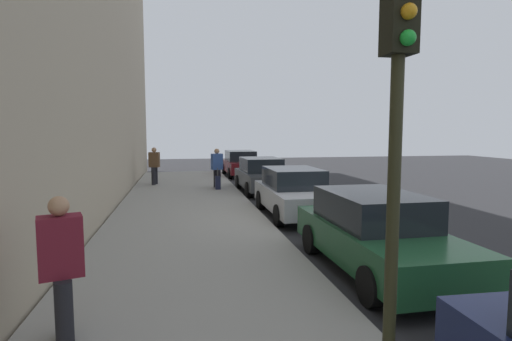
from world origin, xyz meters
name	(u,v)px	position (x,y,z in m)	size (l,w,h in m)	color
ground_plane	(296,219)	(0.00, 0.00, 0.00)	(56.00, 56.00, 0.00)	#28282B
sidewalk	(188,221)	(0.00, -3.30, 0.07)	(28.00, 4.60, 0.15)	gray
lane_stripe_centre	(391,215)	(0.00, 3.20, 0.00)	(28.00, 0.14, 0.01)	gold
parked_car_maroon	(241,163)	(-12.26, 0.11, 0.76)	(4.44, 1.95, 1.51)	black
parked_car_charcoal	(262,175)	(-5.65, 0.06, 0.76)	(4.17, 1.96, 1.51)	black
parked_car_silver	(294,192)	(-0.50, 0.08, 0.76)	(4.28, 1.90, 1.51)	black
parked_car_green	(376,233)	(4.77, 0.20, 0.76)	(4.53, 1.93, 1.51)	black
pedestrian_blue_coat	(217,167)	(-6.24, -1.86, 1.10)	(0.57, 0.54, 1.77)	black
pedestrian_burgundy_coat	(62,267)	(6.87, -4.88, 1.11)	(0.58, 0.56, 1.81)	black
pedestrian_brown_coat	(154,165)	(-8.02, -4.70, 1.10)	(0.58, 0.53, 1.77)	black
traffic_light_pole	(397,117)	(8.45, -1.54, 2.84)	(0.35, 0.26, 3.93)	#2D2D19
rolling_suitcase	(218,183)	(-5.86, -1.87, 0.44)	(0.34, 0.22, 0.93)	#191E38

